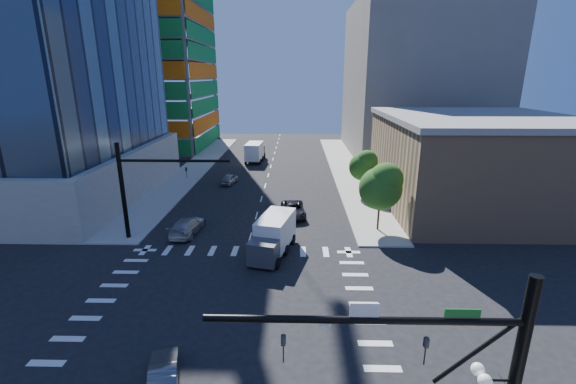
{
  "coord_description": "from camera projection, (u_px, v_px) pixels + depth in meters",
  "views": [
    {
      "loc": [
        4.38,
        -21.8,
        14.81
      ],
      "look_at": [
        3.71,
        8.0,
        5.78
      ],
      "focal_mm": 24.0,
      "sensor_mm": 36.0,
      "label": 1
    }
  ],
  "objects": [
    {
      "name": "car_sb_mid",
      "position": [
        229.0,
        179.0,
        54.88
      ],
      "size": [
        2.28,
        4.34,
        1.41
      ],
      "primitive_type": "imported",
      "rotation": [
        0.0,
        0.0,
        2.99
      ],
      "color": "#929498",
      "rests_on": "ground"
    },
    {
      "name": "signal_mast_nw",
      "position": [
        138.0,
        183.0,
        34.88
      ],
      "size": [
        10.2,
        0.4,
        9.0
      ],
      "color": "black",
      "rests_on": "sidewalk_nw"
    },
    {
      "name": "tree_south",
      "position": [
        382.0,
        186.0,
        36.92
      ],
      "size": [
        4.16,
        4.16,
        6.82
      ],
      "color": "#382316",
      "rests_on": "sidewalk_ne"
    },
    {
      "name": "sidewalk_nw",
      "position": [
        195.0,
        168.0,
        63.77
      ],
      "size": [
        5.0,
        60.0,
        0.15
      ],
      "primitive_type": "cube",
      "color": "#9A9892",
      "rests_on": "ground"
    },
    {
      "name": "car_nb_far",
      "position": [
        293.0,
        210.0,
        42.05
      ],
      "size": [
        2.96,
        5.62,
        1.51
      ],
      "primitive_type": "imported",
      "rotation": [
        0.0,
        0.0,
        0.09
      ],
      "color": "black",
      "rests_on": "ground"
    },
    {
      "name": "box_truck_far",
      "position": [
        255.0,
        153.0,
        69.18
      ],
      "size": [
        3.21,
        6.74,
        3.45
      ],
      "rotation": [
        0.0,
        0.0,
        3.08
      ],
      "color": "black",
      "rests_on": "ground"
    },
    {
      "name": "construction_building",
      "position": [
        141.0,
        25.0,
        77.95
      ],
      "size": [
        25.16,
        34.5,
        70.6
      ],
      "color": "slate",
      "rests_on": "ground"
    },
    {
      "name": "sidewalk_ne",
      "position": [
        346.0,
        169.0,
        63.23
      ],
      "size": [
        5.0,
        60.0,
        0.15
      ],
      "primitive_type": "cube",
      "color": "#9A9892",
      "rests_on": "ground"
    },
    {
      "name": "ground",
      "position": [
        229.0,
        311.0,
        25.25
      ],
      "size": [
        160.0,
        160.0,
        0.0
      ],
      "primitive_type": "plane",
      "color": "black",
      "rests_on": "ground"
    },
    {
      "name": "commercial_building",
      "position": [
        476.0,
        162.0,
        44.21
      ],
      "size": [
        20.5,
        22.5,
        10.6
      ],
      "color": "#A3805E",
      "rests_on": "ground"
    },
    {
      "name": "car_sb_cross",
      "position": [
        164.0,
        374.0,
        19.08
      ],
      "size": [
        2.38,
        4.1,
        1.28
      ],
      "primitive_type": "imported",
      "rotation": [
        0.0,
        0.0,
        3.42
      ],
      "color": "#56565B",
      "rests_on": "ground"
    },
    {
      "name": "road_markings",
      "position": [
        229.0,
        311.0,
        25.25
      ],
      "size": [
        20.0,
        20.0,
        0.01
      ],
      "primitive_type": "cube",
      "color": "silver",
      "rests_on": "ground"
    },
    {
      "name": "tree_north",
      "position": [
        364.0,
        165.0,
        48.6
      ],
      "size": [
        3.54,
        3.52,
        5.78
      ],
      "color": "#382316",
      "rests_on": "sidewalk_ne"
    },
    {
      "name": "box_truck_near",
      "position": [
        272.0,
        239.0,
        32.84
      ],
      "size": [
        4.01,
        6.55,
        3.2
      ],
      "rotation": [
        0.0,
        0.0,
        -0.25
      ],
      "color": "black",
      "rests_on": "ground"
    },
    {
      "name": "bg_building_ne",
      "position": [
        416.0,
        80.0,
        73.22
      ],
      "size": [
        24.0,
        30.0,
        28.0
      ],
      "primitive_type": "cube",
      "color": "slate",
      "rests_on": "ground"
    },
    {
      "name": "car_sb_near",
      "position": [
        187.0,
        226.0,
        37.44
      ],
      "size": [
        2.76,
        5.63,
        1.58
      ],
      "primitive_type": "imported",
      "rotation": [
        0.0,
        0.0,
        3.04
      ],
      "color": "#B4B4B4",
      "rests_on": "ground"
    }
  ]
}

